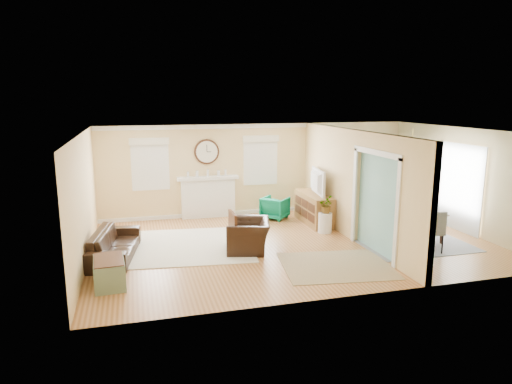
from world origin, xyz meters
TOP-DOWN VIEW (x-y plane):
  - floor at (0.00, 0.00)m, footprint 9.00×9.00m
  - wall_back at (0.00, 3.00)m, footprint 9.00×0.02m
  - wall_front at (0.00, -3.00)m, footprint 9.00×0.02m
  - wall_left at (-4.50, 0.00)m, footprint 0.02×6.00m
  - wall_right at (4.50, 0.00)m, footprint 0.02×6.00m
  - ceiling at (0.00, 0.00)m, footprint 9.00×6.00m
  - partition at (1.51, 0.28)m, footprint 0.17×6.00m
  - fireplace at (-1.50, 2.88)m, footprint 1.70×0.30m
  - wall_clock at (-1.50, 2.97)m, footprint 0.70×0.07m
  - window_left at (-3.05, 2.95)m, footprint 1.05×0.13m
  - window_right at (0.05, 2.95)m, footprint 1.05×0.13m
  - french_doors at (4.45, 0.00)m, footprint 0.06×1.70m
  - pendant at (3.00, 0.00)m, footprint 0.30×0.30m
  - rug_cream at (-2.49, 0.44)m, footprint 3.36×3.00m
  - rug_jute at (0.35, -1.63)m, footprint 2.36×2.03m
  - rug_grey at (2.68, -0.19)m, footprint 2.45×3.06m
  - sofa at (-3.95, 0.06)m, footprint 1.11×2.13m
  - eames_chair at (-1.12, -0.22)m, footprint 1.15×1.25m
  - green_chair at (0.27, 2.22)m, footprint 0.94×0.94m
  - trunk at (-4.00, -1.44)m, footprint 0.59×0.90m
  - credenza at (1.15, 1.52)m, footprint 0.55×1.61m
  - tv at (1.13, 1.52)m, footprint 0.31×1.17m
  - garden_stool at (1.07, 0.60)m, footprint 0.34×0.34m
  - potted_plant at (1.07, 0.60)m, footprint 0.44×0.47m
  - dining_table at (2.68, -0.19)m, footprint 1.56×2.21m
  - dining_chair_n at (2.62, 0.83)m, footprint 0.49×0.49m
  - dining_chair_s at (2.72, -1.37)m, footprint 0.47×0.47m
  - dining_chair_w at (2.00, -0.13)m, footprint 0.47×0.47m
  - dining_chair_e at (3.37, -0.09)m, footprint 0.48×0.48m

SIDE VIEW (x-z plane):
  - floor at x=0.00m, z-range 0.00..0.00m
  - rug_jute at x=0.35m, z-range 0.00..0.01m
  - rug_grey at x=2.68m, z-range 0.00..0.01m
  - rug_cream at x=-2.49m, z-range 0.00..0.02m
  - trunk at x=-4.00m, z-range 0.00..0.50m
  - garden_stool at x=1.07m, z-range 0.00..0.50m
  - sofa at x=-3.95m, z-range 0.00..0.59m
  - green_chair at x=0.27m, z-range 0.00..0.62m
  - eames_chair at x=-1.12m, z-range 0.00..0.69m
  - dining_table at x=2.68m, z-range 0.00..0.70m
  - credenza at x=1.15m, z-range 0.00..0.80m
  - dining_chair_n at x=2.62m, z-range 0.08..0.97m
  - dining_chair_s at x=2.72m, z-range 0.08..1.02m
  - fireplace at x=-1.50m, z-range 0.01..1.18m
  - dining_chair_w at x=2.00m, z-range 0.09..1.13m
  - dining_chair_e at x=3.37m, z-range 0.09..1.14m
  - potted_plant at x=1.07m, z-range 0.50..0.92m
  - french_doors at x=4.45m, z-range 0.00..2.20m
  - tv at x=1.13m, z-range 0.80..1.47m
  - wall_back at x=0.00m, z-range 0.00..2.60m
  - wall_front at x=0.00m, z-range 0.00..2.60m
  - wall_left at x=-4.50m, z-range 0.00..2.60m
  - wall_right at x=4.50m, z-range 0.00..2.60m
  - partition at x=1.51m, z-range 0.06..2.66m
  - window_left at x=-3.05m, z-range 0.95..2.37m
  - window_right at x=0.05m, z-range 0.95..2.37m
  - wall_clock at x=-1.50m, z-range 1.50..2.20m
  - pendant at x=3.00m, z-range 1.93..2.48m
  - ceiling at x=0.00m, z-range 2.59..2.61m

